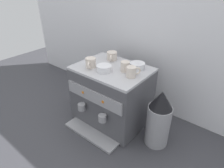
{
  "coord_description": "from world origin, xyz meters",
  "views": [
    {
      "loc": [
        0.8,
        -0.99,
        1.06
      ],
      "look_at": [
        0.0,
        0.0,
        0.33
      ],
      "focal_mm": 31.07,
      "sensor_mm": 36.0,
      "label": 1
    }
  ],
  "objects_px": {
    "ceramic_bowl_0": "(104,68)",
    "milk_pitcher": "(77,96)",
    "ceramic_cup_1": "(132,72)",
    "ceramic_cup_3": "(112,56)",
    "coffee_grinder": "(159,119)",
    "espresso_machine": "(112,95)",
    "ceramic_cup_2": "(91,63)",
    "ceramic_cup_0": "(125,66)",
    "ceramic_bowl_1": "(137,66)"
  },
  "relations": [
    {
      "from": "ceramic_bowl_0",
      "to": "milk_pitcher",
      "type": "height_order",
      "value": "ceramic_bowl_0"
    },
    {
      "from": "ceramic_cup_1",
      "to": "ceramic_cup_3",
      "type": "relative_size",
      "value": 0.87
    },
    {
      "from": "ceramic_cup_1",
      "to": "coffee_grinder",
      "type": "xyz_separation_m",
      "value": [
        0.22,
        0.02,
        -0.29
      ]
    },
    {
      "from": "espresso_machine",
      "to": "ceramic_cup_2",
      "type": "relative_size",
      "value": 5.08
    },
    {
      "from": "ceramic_cup_1",
      "to": "ceramic_bowl_0",
      "type": "relative_size",
      "value": 0.89
    },
    {
      "from": "espresso_machine",
      "to": "coffee_grinder",
      "type": "bearing_deg",
      "value": -0.29
    },
    {
      "from": "ceramic_cup_2",
      "to": "ceramic_bowl_0",
      "type": "relative_size",
      "value": 1.0
    },
    {
      "from": "ceramic_cup_0",
      "to": "ceramic_cup_2",
      "type": "relative_size",
      "value": 0.86
    },
    {
      "from": "ceramic_cup_0",
      "to": "coffee_grinder",
      "type": "distance_m",
      "value": 0.42
    },
    {
      "from": "coffee_grinder",
      "to": "espresso_machine",
      "type": "bearing_deg",
      "value": 179.71
    },
    {
      "from": "ceramic_cup_2",
      "to": "coffee_grinder",
      "type": "relative_size",
      "value": 0.25
    },
    {
      "from": "ceramic_cup_2",
      "to": "ceramic_bowl_1",
      "type": "xyz_separation_m",
      "value": [
        0.27,
        0.2,
        -0.02
      ]
    },
    {
      "from": "espresso_machine",
      "to": "coffee_grinder",
      "type": "height_order",
      "value": "espresso_machine"
    },
    {
      "from": "ceramic_cup_1",
      "to": "ceramic_bowl_0",
      "type": "height_order",
      "value": "ceramic_cup_1"
    },
    {
      "from": "espresso_machine",
      "to": "ceramic_bowl_0",
      "type": "distance_m",
      "value": 0.26
    },
    {
      "from": "ceramic_bowl_0",
      "to": "ceramic_cup_2",
      "type": "bearing_deg",
      "value": -173.43
    },
    {
      "from": "espresso_machine",
      "to": "milk_pitcher",
      "type": "height_order",
      "value": "espresso_machine"
    },
    {
      "from": "ceramic_cup_0",
      "to": "ceramic_cup_1",
      "type": "relative_size",
      "value": 0.97
    },
    {
      "from": "ceramic_cup_0",
      "to": "ceramic_cup_1",
      "type": "height_order",
      "value": "same"
    },
    {
      "from": "coffee_grinder",
      "to": "milk_pitcher",
      "type": "distance_m",
      "value": 0.83
    },
    {
      "from": "ceramic_cup_2",
      "to": "ceramic_cup_3",
      "type": "bearing_deg",
      "value": 81.74
    },
    {
      "from": "ceramic_cup_0",
      "to": "ceramic_bowl_1",
      "type": "height_order",
      "value": "ceramic_cup_0"
    },
    {
      "from": "espresso_machine",
      "to": "ceramic_cup_3",
      "type": "height_order",
      "value": "ceramic_cup_3"
    },
    {
      "from": "ceramic_cup_1",
      "to": "milk_pitcher",
      "type": "relative_size",
      "value": 0.79
    },
    {
      "from": "ceramic_cup_0",
      "to": "ceramic_cup_3",
      "type": "relative_size",
      "value": 0.84
    },
    {
      "from": "ceramic_cup_3",
      "to": "ceramic_bowl_1",
      "type": "relative_size",
      "value": 1.01
    },
    {
      "from": "coffee_grinder",
      "to": "milk_pitcher",
      "type": "relative_size",
      "value": 3.58
    },
    {
      "from": "espresso_machine",
      "to": "ceramic_cup_3",
      "type": "relative_size",
      "value": 4.93
    },
    {
      "from": "ceramic_bowl_1",
      "to": "coffee_grinder",
      "type": "xyz_separation_m",
      "value": [
        0.26,
        -0.11,
        -0.28
      ]
    },
    {
      "from": "ceramic_cup_0",
      "to": "ceramic_cup_2",
      "type": "distance_m",
      "value": 0.25
    },
    {
      "from": "ceramic_cup_1",
      "to": "coffee_grinder",
      "type": "distance_m",
      "value": 0.37
    },
    {
      "from": "ceramic_cup_1",
      "to": "milk_pitcher",
      "type": "bearing_deg",
      "value": 179.14
    },
    {
      "from": "ceramic_cup_0",
      "to": "ceramic_cup_1",
      "type": "xyz_separation_m",
      "value": [
        0.09,
        -0.04,
        -0.0
      ]
    },
    {
      "from": "ceramic_cup_2",
      "to": "ceramic_bowl_0",
      "type": "bearing_deg",
      "value": 6.57
    },
    {
      "from": "ceramic_bowl_0",
      "to": "ceramic_bowl_1",
      "type": "height_order",
      "value": "ceramic_bowl_0"
    },
    {
      "from": "ceramic_cup_2",
      "to": "ceramic_bowl_1",
      "type": "bearing_deg",
      "value": 36.06
    },
    {
      "from": "ceramic_cup_0",
      "to": "milk_pitcher",
      "type": "distance_m",
      "value": 0.68
    },
    {
      "from": "coffee_grinder",
      "to": "ceramic_cup_1",
      "type": "bearing_deg",
      "value": -174.37
    },
    {
      "from": "ceramic_cup_0",
      "to": "ceramic_cup_3",
      "type": "xyz_separation_m",
      "value": [
        -0.2,
        0.1,
        -0.0
      ]
    },
    {
      "from": "espresso_machine",
      "to": "ceramic_bowl_1",
      "type": "distance_m",
      "value": 0.31
    },
    {
      "from": "ceramic_cup_0",
      "to": "ceramic_cup_3",
      "type": "bearing_deg",
      "value": 152.69
    },
    {
      "from": "espresso_machine",
      "to": "ceramic_cup_0",
      "type": "height_order",
      "value": "ceramic_cup_0"
    },
    {
      "from": "milk_pitcher",
      "to": "espresso_machine",
      "type": "bearing_deg",
      "value": 2.09
    },
    {
      "from": "ceramic_cup_0",
      "to": "ceramic_cup_3",
      "type": "height_order",
      "value": "ceramic_cup_0"
    },
    {
      "from": "ceramic_cup_0",
      "to": "coffee_grinder",
      "type": "bearing_deg",
      "value": -3.93
    },
    {
      "from": "ceramic_bowl_0",
      "to": "ceramic_cup_3",
      "type": "bearing_deg",
      "value": 114.15
    },
    {
      "from": "espresso_machine",
      "to": "coffee_grinder",
      "type": "relative_size",
      "value": 1.26
    },
    {
      "from": "ceramic_cup_2",
      "to": "espresso_machine",
      "type": "bearing_deg",
      "value": 34.03
    },
    {
      "from": "ceramic_cup_1",
      "to": "coffee_grinder",
      "type": "height_order",
      "value": "ceramic_cup_1"
    },
    {
      "from": "ceramic_cup_2",
      "to": "milk_pitcher",
      "type": "bearing_deg",
      "value": 165.96
    }
  ]
}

